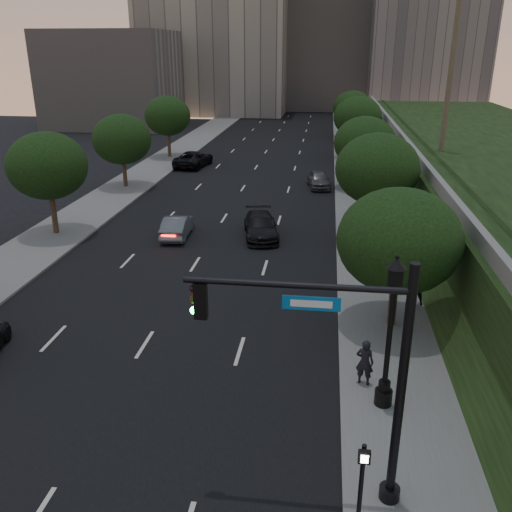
# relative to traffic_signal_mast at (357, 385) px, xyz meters

# --- Properties ---
(ground) EXTENTS (160.00, 160.00, 0.00)m
(ground) POSITION_rel_traffic_signal_mast_xyz_m (-8.15, 2.19, -3.67)
(ground) COLOR black
(ground) RESTS_ON ground
(road_surface) EXTENTS (16.00, 140.00, 0.02)m
(road_surface) POSITION_rel_traffic_signal_mast_xyz_m (-8.15, 32.19, -3.66)
(road_surface) COLOR black
(road_surface) RESTS_ON ground
(sidewalk_right) EXTENTS (4.50, 140.00, 0.15)m
(sidewalk_right) POSITION_rel_traffic_signal_mast_xyz_m (2.10, 32.19, -3.60)
(sidewalk_right) COLOR slate
(sidewalk_right) RESTS_ON ground
(sidewalk_left) EXTENTS (4.50, 140.00, 0.15)m
(sidewalk_left) POSITION_rel_traffic_signal_mast_xyz_m (-18.40, 32.19, -3.60)
(sidewalk_left) COLOR slate
(sidewalk_left) RESTS_ON ground
(parapet_wall) EXTENTS (0.35, 90.00, 0.70)m
(parapet_wall) POSITION_rel_traffic_signal_mast_xyz_m (5.35, 30.19, 0.68)
(parapet_wall) COLOR slate
(parapet_wall) RESTS_ON embankment
(office_block_left) EXTENTS (26.00, 20.00, 32.00)m
(office_block_left) POSITION_rel_traffic_signal_mast_xyz_m (-22.15, 94.19, 12.33)
(office_block_left) COLOR gray
(office_block_left) RESTS_ON ground
(office_block_mid) EXTENTS (22.00, 18.00, 26.00)m
(office_block_mid) POSITION_rel_traffic_signal_mast_xyz_m (-2.15, 104.19, 9.33)
(office_block_mid) COLOR gray
(office_block_mid) RESTS_ON ground
(office_block_right) EXTENTS (20.00, 22.00, 36.00)m
(office_block_right) POSITION_rel_traffic_signal_mast_xyz_m (15.85, 98.19, 14.33)
(office_block_right) COLOR gray
(office_block_right) RESTS_ON ground
(office_block_filler) EXTENTS (18.00, 16.00, 14.00)m
(office_block_filler) POSITION_rel_traffic_signal_mast_xyz_m (-34.15, 72.19, 3.33)
(office_block_filler) COLOR gray
(office_block_filler) RESTS_ON ground
(tree_right_a) EXTENTS (5.20, 5.20, 6.24)m
(tree_right_a) POSITION_rel_traffic_signal_mast_xyz_m (2.15, 10.19, 0.35)
(tree_right_a) COLOR #38281C
(tree_right_a) RESTS_ON ground
(tree_right_b) EXTENTS (5.20, 5.20, 6.74)m
(tree_right_b) POSITION_rel_traffic_signal_mast_xyz_m (2.15, 22.19, 0.84)
(tree_right_b) COLOR #38281C
(tree_right_b) RESTS_ON ground
(tree_right_c) EXTENTS (5.20, 5.20, 6.24)m
(tree_right_c) POSITION_rel_traffic_signal_mast_xyz_m (2.15, 35.19, 0.35)
(tree_right_c) COLOR #38281C
(tree_right_c) RESTS_ON ground
(tree_right_d) EXTENTS (5.20, 5.20, 6.74)m
(tree_right_d) POSITION_rel_traffic_signal_mast_xyz_m (2.15, 49.19, 0.84)
(tree_right_d) COLOR #38281C
(tree_right_d) RESTS_ON ground
(tree_right_e) EXTENTS (5.20, 5.20, 6.24)m
(tree_right_e) POSITION_rel_traffic_signal_mast_xyz_m (2.15, 64.19, 0.35)
(tree_right_e) COLOR #38281C
(tree_right_e) RESTS_ON ground
(tree_left_b) EXTENTS (5.00, 5.00, 6.71)m
(tree_left_b) POSITION_rel_traffic_signal_mast_xyz_m (-18.45, 20.19, 0.90)
(tree_left_b) COLOR #38281C
(tree_left_b) RESTS_ON ground
(tree_left_c) EXTENTS (5.00, 5.00, 6.34)m
(tree_left_c) POSITION_rel_traffic_signal_mast_xyz_m (-18.45, 33.19, 0.53)
(tree_left_c) COLOR #38281C
(tree_left_c) RESTS_ON ground
(tree_left_d) EXTENTS (5.00, 5.00, 6.71)m
(tree_left_d) POSITION_rel_traffic_signal_mast_xyz_m (-18.45, 47.19, 0.90)
(tree_left_d) COLOR #38281C
(tree_left_d) RESTS_ON ground
(traffic_signal_mast) EXTENTS (5.68, 0.56, 7.00)m
(traffic_signal_mast) POSITION_rel_traffic_signal_mast_xyz_m (0.00, 0.00, 0.00)
(traffic_signal_mast) COLOR black
(traffic_signal_mast) RESTS_ON ground
(street_lamp) EXTENTS (0.64, 0.64, 5.62)m
(street_lamp) POSITION_rel_traffic_signal_mast_xyz_m (1.29, 4.21, -1.04)
(street_lamp) COLOR black
(street_lamp) RESTS_ON ground
(pedestrian_signal) EXTENTS (0.30, 0.33, 2.50)m
(pedestrian_signal) POSITION_rel_traffic_signal_mast_xyz_m (0.23, -0.87, -2.11)
(pedestrian_signal) COLOR black
(pedestrian_signal) RESTS_ON ground
(sedan_mid_left) EXTENTS (1.77, 4.38, 1.41)m
(sedan_mid_left) POSITION_rel_traffic_signal_mast_xyz_m (-10.43, 20.89, -2.97)
(sedan_mid_left) COLOR slate
(sedan_mid_left) RESTS_ON ground
(sedan_far_left) EXTENTS (3.47, 6.13, 1.62)m
(sedan_far_left) POSITION_rel_traffic_signal_mast_xyz_m (-14.62, 42.76, -2.86)
(sedan_far_left) COLOR black
(sedan_far_left) RESTS_ON ground
(sedan_near_right) EXTENTS (3.01, 5.38, 1.47)m
(sedan_near_right) POSITION_rel_traffic_signal_mast_xyz_m (-5.02, 21.45, -2.94)
(sedan_near_right) COLOR black
(sedan_near_right) RESTS_ON ground
(sedan_far_right) EXTENTS (2.41, 4.57, 1.48)m
(sedan_far_right) POSITION_rel_traffic_signal_mast_xyz_m (-1.58, 35.41, -2.93)
(sedan_far_right) COLOR #4C4E52
(sedan_far_right) RESTS_ON ground
(pedestrian_a) EXTENTS (0.73, 0.58, 1.77)m
(pedestrian_a) POSITION_rel_traffic_signal_mast_xyz_m (0.69, 5.36, -2.64)
(pedestrian_a) COLOR black
(pedestrian_a) RESTS_ON sidewalk_right
(pedestrian_b) EXTENTS (1.11, 0.97, 1.92)m
(pedestrian_b) POSITION_rel_traffic_signal_mast_xyz_m (3.40, 12.26, -2.56)
(pedestrian_b) COLOR black
(pedestrian_b) RESTS_ON sidewalk_right
(pedestrian_c) EXTENTS (1.20, 0.88, 1.89)m
(pedestrian_c) POSITION_rel_traffic_signal_mast_xyz_m (1.23, 18.88, -2.58)
(pedestrian_c) COLOR black
(pedestrian_c) RESTS_ON sidewalk_right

